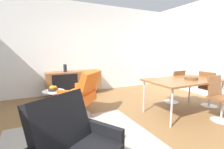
{
  "coord_description": "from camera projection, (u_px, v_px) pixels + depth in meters",
  "views": [
    {
      "loc": [
        -1.35,
        -2.45,
        1.35
      ],
      "look_at": [
        0.0,
        0.35,
        0.87
      ],
      "focal_mm": 25.47,
      "sensor_mm": 36.0,
      "label": 1
    }
  ],
  "objects": [
    {
      "name": "side_table_round",
      "position": [
        54.0,
        100.0,
        3.3
      ],
      "size": [
        0.44,
        0.44,
        0.52
      ],
      "color": "white",
      "rests_on": "ground_plane"
    },
    {
      "name": "dining_chair_back_right",
      "position": [
        174.0,
        85.0,
        4.04
      ],
      "size": [
        0.4,
        0.43,
        0.86
      ],
      "color": "brown",
      "rests_on": "ground_plane"
    },
    {
      "name": "area_rug",
      "position": [
        80.0,
        140.0,
        2.41
      ],
      "size": [
        2.2,
        1.7,
        0.01
      ],
      "primitive_type": "cube",
      "color": "gray",
      "rests_on": "ground_plane"
    },
    {
      "name": "dining_chair_front_right",
      "position": [
        220.0,
        96.0,
        3.05
      ],
      "size": [
        0.4,
        0.43,
        0.86
      ],
      "color": "brown",
      "rests_on": "ground_plane"
    },
    {
      "name": "vase_cobalt",
      "position": [
        65.0,
        68.0,
        4.64
      ],
      "size": [
        0.1,
        0.1,
        0.22
      ],
      "color": "black",
      "rests_on": "sideboard"
    },
    {
      "name": "fruit_bowl",
      "position": [
        53.0,
        89.0,
        3.26
      ],
      "size": [
        0.2,
        0.2,
        0.11
      ],
      "color": "#262628",
      "rests_on": "side_table_round"
    },
    {
      "name": "sideboard",
      "position": [
        74.0,
        80.0,
        4.8
      ],
      "size": [
        1.6,
        0.45,
        0.72
      ],
      "color": "brown",
      "rests_on": "ground_plane"
    },
    {
      "name": "dining_table",
      "position": [
        183.0,
        81.0,
        3.36
      ],
      "size": [
        1.6,
        0.9,
        0.74
      ],
      "color": "brown",
      "rests_on": "ground_plane"
    },
    {
      "name": "dining_chair_far_end",
      "position": [
        209.0,
        88.0,
        3.77
      ],
      "size": [
        0.45,
        0.42,
        0.86
      ],
      "color": "brown",
      "rests_on": "ground_plane"
    },
    {
      "name": "ground_plane",
      "position": [
        120.0,
        123.0,
        2.97
      ],
      "size": [
        8.32,
        8.32,
        0.0
      ],
      "primitive_type": "plane",
      "color": "brown"
    },
    {
      "name": "wooden_bowl_on_table",
      "position": [
        191.0,
        78.0,
        3.32
      ],
      "size": [
        0.26,
        0.26,
        0.06
      ],
      "primitive_type": "cylinder",
      "color": "brown",
      "rests_on": "dining_table"
    },
    {
      "name": "lounge_chair_red",
      "position": [
        81.0,
        93.0,
        3.26
      ],
      "size": [
        0.91,
        0.91,
        0.95
      ],
      "color": "#D85919",
      "rests_on": "ground_plane"
    },
    {
      "name": "wall_back",
      "position": [
        81.0,
        49.0,
        5.07
      ],
      "size": [
        6.8,
        0.12,
        2.8
      ],
      "primitive_type": "cube",
      "color": "silver",
      "rests_on": "ground_plane"
    }
  ]
}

